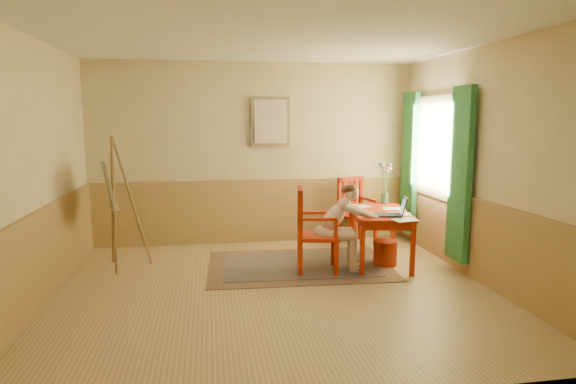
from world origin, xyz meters
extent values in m
cube|color=tan|center=(0.00, 0.00, -0.01)|extent=(5.00, 4.50, 0.02)
cube|color=white|center=(0.00, 0.00, 2.81)|extent=(5.00, 4.50, 0.02)
cube|color=tan|center=(0.00, 2.26, 1.40)|extent=(5.00, 0.02, 2.80)
cube|color=tan|center=(0.00, -2.26, 1.40)|extent=(5.00, 0.02, 2.80)
cube|color=tan|center=(-2.51, 0.00, 1.40)|extent=(0.02, 4.50, 2.80)
cube|color=tan|center=(2.51, 0.00, 1.40)|extent=(0.02, 4.50, 2.80)
cube|color=#B28B49|center=(0.00, 2.23, 0.50)|extent=(5.00, 0.04, 1.00)
cube|color=#B28B49|center=(-2.48, 0.00, 0.50)|extent=(0.04, 4.50, 1.00)
cube|color=#B28B49|center=(2.48, 0.00, 0.50)|extent=(0.04, 4.50, 1.00)
cube|color=white|center=(2.47, 1.10, 1.55)|extent=(0.02, 1.00, 1.30)
cube|color=#8D7853|center=(2.45, 1.10, 1.55)|extent=(0.03, 1.12, 1.42)
cube|color=#3D9752|center=(2.40, 0.32, 1.25)|extent=(0.08, 0.45, 2.20)
cube|color=#3D9752|center=(2.40, 1.88, 1.25)|extent=(0.08, 0.45, 2.20)
cube|color=#8D7853|center=(0.25, 2.21, 1.90)|extent=(0.60, 0.04, 0.76)
cube|color=beige|center=(0.25, 2.19, 1.90)|extent=(0.50, 0.02, 0.66)
cube|color=#8C7251|center=(0.45, 0.85, 0.01)|extent=(2.47, 1.70, 0.01)
cube|color=black|center=(0.45, 0.85, 0.01)|extent=(2.05, 1.28, 0.01)
cube|color=red|center=(1.54, 0.81, 0.70)|extent=(0.90, 1.30, 0.04)
cube|color=red|center=(1.54, 0.81, 0.63)|extent=(0.79, 1.19, 0.10)
cube|color=red|center=(1.14, 0.32, 0.34)|extent=(0.06, 0.06, 0.68)
cube|color=red|center=(1.76, 0.22, 0.34)|extent=(0.06, 0.06, 0.68)
cube|color=red|center=(1.32, 1.41, 0.34)|extent=(0.06, 0.06, 0.68)
cube|color=red|center=(1.94, 1.31, 0.34)|extent=(0.06, 0.06, 0.68)
cube|color=red|center=(0.64, 0.59, 0.46)|extent=(0.57, 0.55, 0.05)
cube|color=red|center=(0.38, 0.42, 0.22)|extent=(0.06, 0.06, 0.44)
cube|color=red|center=(0.82, 0.35, 0.22)|extent=(0.06, 0.06, 0.44)
cube|color=red|center=(0.45, 0.84, 0.22)|extent=(0.06, 0.06, 0.44)
cube|color=red|center=(0.89, 0.77, 0.22)|extent=(0.06, 0.06, 0.44)
cube|color=red|center=(0.38, 0.42, 0.79)|extent=(0.06, 0.06, 0.60)
cube|color=red|center=(0.45, 0.84, 0.79)|extent=(0.06, 0.06, 0.60)
cube|color=red|center=(0.42, 0.63, 1.05)|extent=(0.13, 0.48, 0.07)
cube|color=red|center=(0.40, 0.52, 0.77)|extent=(0.04, 0.05, 0.49)
cube|color=red|center=(0.42, 0.63, 0.77)|extent=(0.04, 0.05, 0.49)
cube|color=red|center=(0.44, 0.74, 0.77)|extent=(0.04, 0.05, 0.49)
cube|color=red|center=(0.60, 0.39, 0.73)|extent=(0.45, 0.11, 0.04)
cube|color=red|center=(0.81, 0.35, 0.61)|extent=(0.05, 0.05, 0.24)
cube|color=red|center=(0.67, 0.80, 0.73)|extent=(0.45, 0.11, 0.04)
cube|color=red|center=(0.88, 0.77, 0.61)|extent=(0.05, 0.05, 0.24)
cube|color=red|center=(1.56, 1.84, 0.44)|extent=(0.57, 0.59, 0.05)
cube|color=red|center=(1.31, 1.98, 0.21)|extent=(0.06, 0.06, 0.42)
cube|color=red|center=(1.43, 1.58, 0.21)|extent=(0.06, 0.06, 0.42)
cube|color=red|center=(1.69, 2.10, 0.21)|extent=(0.06, 0.06, 0.42)
cube|color=red|center=(1.81, 1.69, 0.21)|extent=(0.06, 0.06, 0.42)
cube|color=red|center=(1.31, 1.98, 0.75)|extent=(0.06, 0.06, 0.57)
cube|color=red|center=(1.69, 2.10, 0.75)|extent=(0.06, 0.06, 0.57)
cube|color=red|center=(1.50, 2.04, 1.00)|extent=(0.45, 0.18, 0.06)
cube|color=red|center=(1.40, 2.01, 0.73)|extent=(0.05, 0.04, 0.47)
cube|color=red|center=(1.50, 2.04, 0.73)|extent=(0.05, 0.04, 0.47)
cube|color=red|center=(1.60, 2.07, 0.73)|extent=(0.05, 0.04, 0.47)
cube|color=red|center=(1.37, 1.78, 0.69)|extent=(0.16, 0.42, 0.04)
cube|color=red|center=(1.42, 1.59, 0.58)|extent=(0.05, 0.05, 0.23)
cube|color=red|center=(1.75, 1.90, 0.69)|extent=(0.16, 0.42, 0.04)
cube|color=red|center=(1.81, 1.70, 0.58)|extent=(0.05, 0.05, 0.23)
ellipsoid|color=beige|center=(0.70, 0.59, 0.50)|extent=(0.30, 0.36, 0.20)
cylinder|color=beige|center=(0.88, 0.48, 0.49)|extent=(0.42, 0.20, 0.14)
cylinder|color=beige|center=(0.90, 0.64, 0.49)|extent=(0.42, 0.20, 0.14)
cylinder|color=beige|center=(1.07, 0.45, 0.26)|extent=(0.12, 0.12, 0.45)
cylinder|color=beige|center=(1.09, 0.61, 0.26)|extent=(0.12, 0.12, 0.45)
cube|color=beige|center=(1.12, 0.44, 0.03)|extent=(0.20, 0.11, 0.07)
cube|color=beige|center=(1.15, 0.60, 0.03)|extent=(0.20, 0.11, 0.07)
ellipsoid|color=beige|center=(0.84, 0.57, 0.70)|extent=(0.47, 0.33, 0.47)
ellipsoid|color=beige|center=(0.97, 0.55, 0.87)|extent=(0.22, 0.29, 0.16)
sphere|color=beige|center=(1.06, 0.53, 1.02)|extent=(0.21, 0.21, 0.18)
ellipsoid|color=#552C18|center=(1.04, 0.54, 1.07)|extent=(0.19, 0.20, 0.13)
sphere|color=#552C18|center=(0.97, 0.55, 1.06)|extent=(0.11, 0.11, 0.09)
cylinder|color=beige|center=(1.03, 0.40, 0.83)|extent=(0.21, 0.13, 0.13)
cylinder|color=beige|center=(1.24, 0.39, 0.75)|extent=(0.27, 0.09, 0.15)
sphere|color=beige|center=(1.12, 0.38, 0.80)|extent=(0.09, 0.09, 0.08)
sphere|color=beige|center=(1.36, 0.40, 0.71)|extent=(0.08, 0.08, 0.07)
cylinder|color=beige|center=(1.07, 0.67, 0.83)|extent=(0.20, 0.09, 0.13)
cylinder|color=beige|center=(1.27, 0.62, 0.75)|extent=(0.27, 0.16, 0.15)
sphere|color=beige|center=(1.16, 0.66, 0.80)|extent=(0.09, 0.09, 0.08)
sphere|color=beige|center=(1.38, 0.57, 0.71)|extent=(0.08, 0.08, 0.07)
cube|color=#1E2338|center=(1.53, 0.50, 0.73)|extent=(0.38, 0.32, 0.02)
cube|color=#2D3342|center=(1.53, 0.50, 0.73)|extent=(0.33, 0.26, 0.00)
cube|color=#1E2338|center=(1.72, 0.44, 0.85)|extent=(0.13, 0.25, 0.22)
cube|color=#99BFF2|center=(1.71, 0.45, 0.84)|extent=(0.10, 0.20, 0.18)
cube|color=white|center=(1.64, 0.20, 0.72)|extent=(0.32, 0.25, 0.00)
cube|color=white|center=(1.79, 0.93, 0.72)|extent=(0.33, 0.26, 0.00)
cube|color=white|center=(1.37, 1.16, 0.72)|extent=(0.34, 0.29, 0.00)
cube|color=white|center=(1.71, 0.56, 0.72)|extent=(0.35, 0.29, 0.00)
cylinder|color=#3F724C|center=(1.80, 1.33, 0.80)|extent=(0.12, 0.12, 0.16)
cylinder|color=#3F7233|center=(1.79, 1.40, 1.07)|extent=(0.04, 0.14, 0.43)
sphere|color=#728CD8|center=(1.78, 1.46, 1.29)|extent=(0.08, 0.08, 0.06)
cylinder|color=#3F7233|center=(1.77, 1.30, 1.08)|extent=(0.08, 0.08, 0.45)
sphere|color=pink|center=(1.74, 1.26, 1.31)|extent=(0.05, 0.05, 0.04)
cylinder|color=#3F7233|center=(1.82, 1.35, 1.02)|extent=(0.04, 0.04, 0.33)
sphere|color=pink|center=(1.83, 1.36, 1.19)|extent=(0.06, 0.06, 0.05)
cylinder|color=#3F7233|center=(1.76, 1.28, 1.07)|extent=(0.10, 0.11, 0.42)
sphere|color=#728CD8|center=(1.72, 1.23, 1.28)|extent=(0.07, 0.07, 0.06)
cylinder|color=#3F7233|center=(1.85, 1.36, 1.04)|extent=(0.11, 0.07, 0.37)
sphere|color=pink|center=(1.90, 1.39, 1.23)|extent=(0.06, 0.06, 0.05)
cylinder|color=#3F7233|center=(1.83, 1.35, 1.05)|extent=(0.06, 0.04, 0.38)
sphere|color=pink|center=(1.86, 1.37, 1.24)|extent=(0.06, 0.06, 0.05)
cylinder|color=#3F7233|center=(1.85, 1.37, 1.07)|extent=(0.10, 0.09, 0.43)
sphere|color=#728CD8|center=(1.89, 1.41, 1.28)|extent=(0.06, 0.06, 0.05)
cylinder|color=red|center=(1.60, 0.71, 0.17)|extent=(0.33, 0.33, 0.33)
cylinder|color=olive|center=(-1.90, 1.04, 0.86)|extent=(0.06, 0.32, 1.73)
cylinder|color=olive|center=(-1.97, 1.31, 0.86)|extent=(0.16, 0.30, 1.73)
cylinder|color=olive|center=(-1.71, 1.23, 0.86)|extent=(0.45, 0.14, 1.73)
cylinder|color=olive|center=(-1.96, 1.17, 0.79)|extent=(0.14, 0.48, 0.03)
cube|color=olive|center=(-1.90, 1.18, 0.79)|extent=(0.18, 0.52, 0.03)
cube|color=#8D7853|center=(-1.98, 1.16, 1.10)|extent=(0.31, 0.77, 0.57)
cube|color=beige|center=(-1.96, 1.17, 1.10)|extent=(0.26, 0.69, 0.50)
camera|label=1|loc=(-0.71, -5.25, 1.95)|focal=30.13mm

